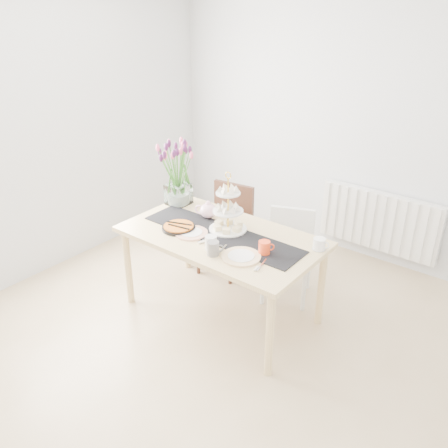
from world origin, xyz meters
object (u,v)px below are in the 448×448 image
Objects in this scene: tulip_vase at (177,164)px; mug_white at (211,243)px; radiator at (379,221)px; tart_tin at (179,227)px; teapot at (208,211)px; mug_orange at (264,248)px; dining_table at (221,243)px; cake_stand at (228,216)px; mug_grey at (213,248)px; plate_left at (191,233)px; cream_jug at (319,244)px; chair_white at (289,247)px; chair_brown at (228,222)px; plate_right at (241,257)px.

mug_white is at bearing -31.72° from tulip_vase.
tart_tin is at bearing -119.60° from radiator.
teapot is at bearing 79.68° from tart_tin.
mug_white is 0.40m from mug_orange.
tulip_vase is 1.22m from mug_orange.
tart_tin is (-0.33, -0.14, 0.09)m from dining_table.
radiator is 2.66× the size of cake_stand.
tulip_vase is 6.44× the size of mug_grey.
tart_tin reaches higher than plate_left.
cream_jug reaches higher than tart_tin.
tulip_vase is (-1.38, -1.41, 0.68)m from radiator.
chair_white is (0.28, 0.62, -0.21)m from dining_table.
chair_brown is 1.05m from mug_white.
tulip_vase is 2.60× the size of plate_left.
teapot is (0.14, -0.46, 0.32)m from chair_brown.
teapot is 2.19× the size of mug_orange.
tart_tin is (-1.02, -1.80, 0.32)m from radiator.
mug_white is (0.51, -0.87, 0.31)m from chair_brown.
teapot reaches higher than tart_tin.
cake_stand reaches higher than plate_left.
tart_tin is at bearing -90.84° from chair_brown.
chair_brown is 9.20× the size of cream_jug.
chair_white is at bearing 42.43° from mug_grey.
mug_white is 0.26m from plate_right.
teapot reaches higher than plate_left.
chair_brown is at bearing 96.43° from tart_tin.
chair_white is 0.94m from plate_left.
teapot is at bearing 148.36° from dining_table.
tulip_vase reaches higher than plate_left.
teapot is (-0.96, -1.49, 0.37)m from radiator.
dining_table is at bearing 34.82° from plate_left.
tulip_vase is 0.97m from mug_white.
radiator is 0.75× the size of dining_table.
chair_brown is at bearing 134.27° from mug_white.
tulip_vase reaches higher than tart_tin.
plate_left is at bearing -81.14° from chair_brown.
chair_brown reaches higher than chair_white.
teapot reaches higher than chair_brown.
plate_left is 0.91× the size of plate_right.
chair_brown is 0.58m from teapot.
radiator is at bearing 86.37° from mug_white.
chair_brown is 1.16m from plate_right.
cake_stand is at bearing -140.42° from chair_white.
chair_brown is (-1.11, -1.02, 0.05)m from radiator.
cake_stand is at bearing 90.87° from dining_table.
tart_tin is at bearing -145.46° from cake_stand.
chair_white is 1.02m from tart_tin.
chair_white is at bearing 62.03° from cake_stand.
chair_white is at bearing -8.58° from chair_brown.
cake_stand is 4.32× the size of mug_orange.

